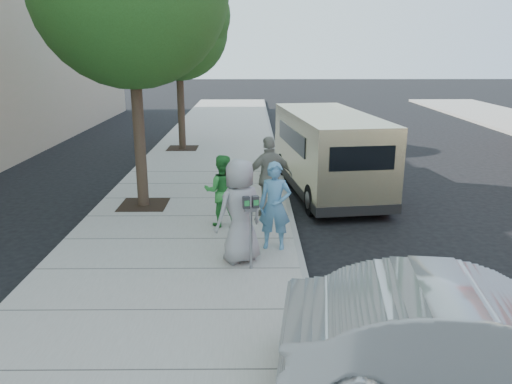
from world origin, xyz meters
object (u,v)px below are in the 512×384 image
van (327,151)px  person_officer (275,206)px  sedan (472,343)px  tree_far (179,25)px  person_gray_shirt (240,211)px  parking_meter (251,217)px  person_green_shirt (222,191)px  person_striped_polo (270,177)px

van → person_officer: van is taller
van → sedan: bearing=-94.7°
tree_far → person_gray_shirt: size_ratio=3.29×
tree_far → parking_meter: tree_far is taller
sedan → person_gray_shirt: 4.64m
person_officer → van: bearing=78.7°
parking_meter → tree_far: bearing=89.8°
person_officer → person_green_shirt: bearing=139.0°
person_green_shirt → person_gray_shirt: size_ratio=0.83×
person_gray_shirt → person_striped_polo: (0.64, 2.62, -0.02)m
tree_far → person_green_shirt: bearing=-77.3°
parking_meter → person_striped_polo: person_striped_polo is taller
parking_meter → sedan: size_ratio=0.31×
van → person_green_shirt: size_ratio=3.89×
sedan → person_striped_polo: 6.68m
tree_far → person_green_shirt: (2.07, -9.17, -3.92)m
tree_far → person_striped_polo: size_ratio=3.36×
parking_meter → person_striped_polo: 3.01m
person_green_shirt → person_striped_polo: 1.28m
tree_far → van: (4.92, -5.85, -3.67)m
person_officer → tree_far: bearing=115.8°
tree_far → person_officer: tree_far is taller
tree_far → van: tree_far is taller
sedan → person_green_shirt: bearing=37.3°
van → person_gray_shirt: bearing=-121.5°
person_green_shirt → person_gray_shirt: (0.46, -1.97, 0.17)m
person_officer → person_striped_polo: size_ratio=0.91×
tree_far → person_striped_polo: tree_far is taller
tree_far → person_gray_shirt: bearing=-77.2°
parking_meter → van: bearing=55.2°
parking_meter → person_officer: (0.47, 0.99, -0.11)m
person_striped_polo → sedan: bearing=92.5°
parking_meter → person_green_shirt: 2.43m
parking_meter → sedan: bearing=-65.8°
person_gray_shirt → person_officer: bearing=-170.3°
tree_far → sedan: size_ratio=1.46×
person_officer → sedan: bearing=-55.1°
parking_meter → person_officer: person_officer is taller
van → person_officer: (-1.71, -4.66, -0.18)m
person_officer → person_gray_shirt: bearing=-128.2°
person_officer → person_striped_polo: (-0.03, 1.99, 0.08)m
tree_far → person_officer: (3.20, -10.52, -3.85)m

